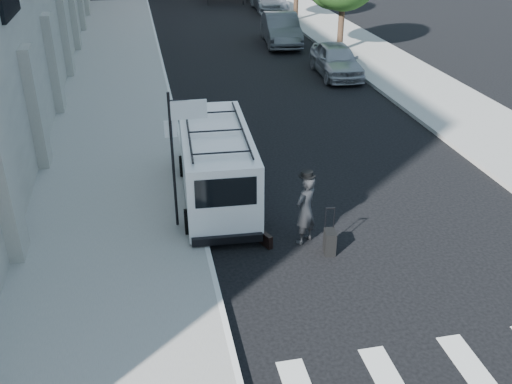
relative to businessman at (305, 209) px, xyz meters
name	(u,v)px	position (x,y,z in m)	size (l,w,h in m)	color
ground	(311,292)	(-0.42, -2.00, -0.90)	(120.00, 120.00, 0.00)	black
sidewalk_left	(116,86)	(-4.67, 14.00, -0.83)	(4.50, 48.00, 0.15)	gray
sidewalk_right	(363,51)	(8.58, 18.00, -0.83)	(4.00, 56.00, 0.15)	gray
sign_pole	(181,132)	(-2.78, 1.20, 1.75)	(1.03, 0.07, 3.50)	black
businessman	(305,209)	(0.00, 0.00, 0.00)	(0.66, 0.43, 1.80)	#313134
briefcase	(266,240)	(-0.98, 0.00, -0.73)	(0.12, 0.44, 0.34)	black
suitcase	(330,242)	(0.45, -0.60, -0.60)	(0.31, 0.44, 1.13)	black
cargo_van	(216,163)	(-1.79, 2.69, 0.19)	(2.16, 5.59, 2.09)	white
parked_car_a	(336,60)	(5.55, 13.88, -0.14)	(1.80, 4.47, 1.52)	#999AA0
parked_car_b	(281,29)	(4.58, 20.71, -0.04)	(1.82, 5.23, 1.72)	#4C4F53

